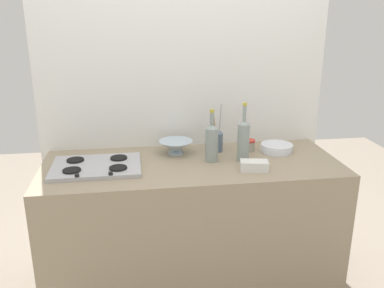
# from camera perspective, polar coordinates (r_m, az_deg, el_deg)

# --- Properties ---
(ground_plane) EXTENTS (6.00, 6.00, 0.00)m
(ground_plane) POSITION_cam_1_polar(r_m,az_deg,el_deg) (2.94, 0.00, -19.27)
(ground_plane) COLOR gray
(ground_plane) RESTS_ON ground
(counter_block) EXTENTS (1.80, 0.70, 0.90)m
(counter_block) POSITION_cam_1_polar(r_m,az_deg,el_deg) (2.69, 0.00, -11.63)
(counter_block) COLOR tan
(counter_block) RESTS_ON ground
(backsplash_panel) EXTENTS (1.90, 0.06, 2.39)m
(backsplash_panel) POSITION_cam_1_polar(r_m,az_deg,el_deg) (2.77, -1.16, 5.89)
(backsplash_panel) COLOR white
(backsplash_panel) RESTS_ON ground
(stovetop_hob) EXTENTS (0.51, 0.37, 0.04)m
(stovetop_hob) POSITION_cam_1_polar(r_m,az_deg,el_deg) (2.46, -13.14, -3.04)
(stovetop_hob) COLOR #B2B2B7
(stovetop_hob) RESTS_ON counter_block
(plate_stack) EXTENTS (0.21, 0.21, 0.05)m
(plate_stack) POSITION_cam_1_polar(r_m,az_deg,el_deg) (2.74, 11.64, -0.54)
(plate_stack) COLOR white
(plate_stack) RESTS_ON counter_block
(wine_bottle_leftmost) EXTENTS (0.08, 0.08, 0.32)m
(wine_bottle_leftmost) POSITION_cam_1_polar(r_m,az_deg,el_deg) (2.49, 2.74, 0.31)
(wine_bottle_leftmost) COLOR gray
(wine_bottle_leftmost) RESTS_ON counter_block
(wine_bottle_mid_left) EXTENTS (0.07, 0.07, 0.36)m
(wine_bottle_mid_left) POSITION_cam_1_polar(r_m,az_deg,el_deg) (2.51, 7.17, 0.65)
(wine_bottle_mid_left) COLOR gray
(wine_bottle_mid_left) RESTS_ON counter_block
(mixing_bowl) EXTENTS (0.22, 0.22, 0.09)m
(mixing_bowl) POSITION_cam_1_polar(r_m,az_deg,el_deg) (2.64, -2.26, -0.37)
(mixing_bowl) COLOR silver
(mixing_bowl) RESTS_ON counter_block
(butter_dish) EXTENTS (0.17, 0.11, 0.06)m
(butter_dish) POSITION_cam_1_polar(r_m,az_deg,el_deg) (2.39, 8.62, -3.01)
(butter_dish) COLOR white
(butter_dish) RESTS_ON counter_block
(utensil_crock) EXTENTS (0.09, 0.09, 0.32)m
(utensil_crock) POSITION_cam_1_polar(r_m,az_deg,el_deg) (2.68, 3.34, 0.42)
(utensil_crock) COLOR slate
(utensil_crock) RESTS_ON counter_block
(condiment_jar_front) EXTENTS (0.07, 0.07, 0.07)m
(condiment_jar_front) POSITION_cam_1_polar(r_m,az_deg,el_deg) (2.72, 7.97, -0.16)
(condiment_jar_front) COLOR #9E998C
(condiment_jar_front) RESTS_ON counter_block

